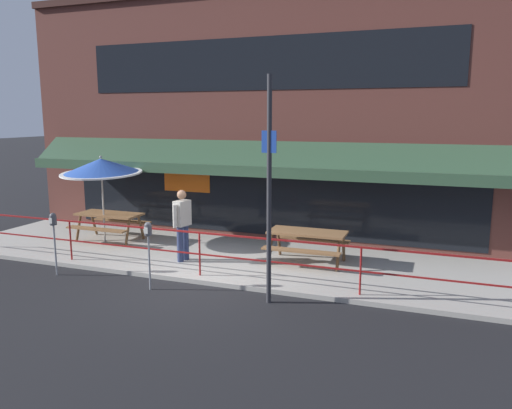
% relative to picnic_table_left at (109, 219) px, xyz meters
% --- Properties ---
extents(ground_plane, '(120.00, 120.00, 0.00)m').
position_rel_picnic_table_left_xyz_m(ground_plane, '(3.75, -2.22, -0.71)').
color(ground_plane, black).
extents(patio_deck, '(15.00, 4.00, 0.10)m').
position_rel_picnic_table_left_xyz_m(patio_deck, '(3.75, -0.22, -0.66)').
color(patio_deck, '#ADA89E').
rests_on(patio_deck, ground).
extents(restaurant_building, '(15.00, 1.60, 7.02)m').
position_rel_picnic_table_left_xyz_m(restaurant_building, '(3.75, 2.01, 2.78)').
color(restaurant_building, brown).
rests_on(restaurant_building, ground).
extents(patio_railing, '(13.84, 0.04, 0.97)m').
position_rel_picnic_table_left_xyz_m(patio_railing, '(3.75, -1.92, 0.09)').
color(patio_railing, maroon).
rests_on(patio_railing, patio_deck).
extents(picnic_table_left, '(1.80, 1.42, 0.76)m').
position_rel_picnic_table_left_xyz_m(picnic_table_left, '(0.00, 0.00, 0.00)').
color(picnic_table_left, brown).
rests_on(picnic_table_left, patio_deck).
extents(picnic_table_centre, '(1.80, 1.42, 0.76)m').
position_rel_picnic_table_left_xyz_m(picnic_table_centre, '(5.69, -0.20, 0.00)').
color(picnic_table_centre, brown).
rests_on(picnic_table_centre, patio_deck).
extents(patio_umbrella_left, '(2.14, 2.14, 2.38)m').
position_rel_picnic_table_left_xyz_m(patio_umbrella_left, '(-0.00, -0.24, 1.47)').
color(patio_umbrella_left, '#B7B2A8').
rests_on(patio_umbrella_left, patio_deck).
extents(pedestrian_walking, '(0.32, 0.61, 1.71)m').
position_rel_picnic_table_left_xyz_m(pedestrian_walking, '(2.86, -1.05, 0.35)').
color(pedestrian_walking, navy).
rests_on(pedestrian_walking, patio_deck).
extents(parking_meter_near, '(0.15, 0.16, 1.42)m').
position_rel_picnic_table_left_xyz_m(parking_meter_near, '(0.58, -2.75, 0.44)').
color(parking_meter_near, gray).
rests_on(parking_meter_near, ground).
extents(parking_meter_far, '(0.15, 0.16, 1.42)m').
position_rel_picnic_table_left_xyz_m(parking_meter_far, '(3.06, -2.83, 0.44)').
color(parking_meter_far, gray).
rests_on(parking_meter_far, ground).
extents(street_sign_pole, '(0.28, 0.09, 4.25)m').
position_rel_picnic_table_left_xyz_m(street_sign_pole, '(5.58, -2.67, 1.48)').
color(street_sign_pole, '#2D2D33').
rests_on(street_sign_pole, ground).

